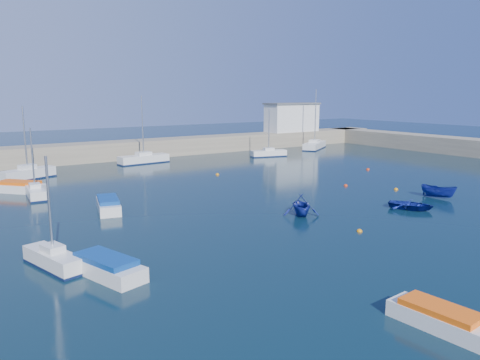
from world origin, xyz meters
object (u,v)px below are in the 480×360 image
motorboat_1 (108,205)px  sailboat_6 (144,159)px  sailboat_8 (315,145)px  motorboat_2 (19,187)px  harbor_office (292,118)px  sailboat_5 (28,173)px  sailboat_7 (269,153)px  dinghy_right (438,192)px  dinghy_center (411,205)px  sailboat_1 (53,259)px  motorboat_0 (106,266)px  dinghy_left (301,205)px  sailboat_3 (35,192)px  motorboat_3 (440,318)px

motorboat_1 → sailboat_6: bearing=74.9°
sailboat_8 → motorboat_2: (-49.48, -11.17, -0.12)m
harbor_office → sailboat_5: (-47.55, -10.44, -4.44)m
sailboat_5 → harbor_office: bearing=-100.1°
motorboat_1 → sailboat_5: bearing=111.5°
sailboat_7 → dinghy_right: 32.41m
dinghy_center → motorboat_1: bearing=120.8°
sailboat_1 → motorboat_2: sailboat_1 is taller
motorboat_0 → dinghy_center: motorboat_0 is taller
harbor_office → motorboat_0: (-49.42, -43.69, -4.58)m
dinghy_left → dinghy_right: dinghy_left is taller
motorboat_1 → sailboat_1: bearing=-108.2°
dinghy_right → sailboat_3: bearing=130.7°
harbor_office → dinghy_left: size_ratio=3.08×
sailboat_5 → motorboat_0: bearing=154.3°
dinghy_right → motorboat_2: bearing=127.3°
dinghy_center → dinghy_right: (5.75, 1.27, 0.25)m
motorboat_0 → dinghy_right: dinghy_right is taller
motorboat_0 → sailboat_3: bearing=71.5°
dinghy_center → dinghy_right: bearing=-14.3°
motorboat_0 → sailboat_5: bearing=70.0°
harbor_office → motorboat_1: bearing=-146.2°
sailboat_5 → dinghy_left: bearing=-175.4°
sailboat_5 → sailboat_6: 16.26m
motorboat_0 → sailboat_6: bearing=48.1°
motorboat_1 → dinghy_center: size_ratio=1.37×
sailboat_5 → dinghy_left: 33.11m
harbor_office → sailboat_3: size_ratio=1.54×
dinghy_center → dinghy_right: dinghy_right is taller
sailboat_7 → dinghy_center: size_ratio=2.04×
sailboat_6 → sailboat_7: sailboat_6 is taller
sailboat_1 → sailboat_6: 39.91m
harbor_office → sailboat_3: harbor_office is taller
sailboat_3 → dinghy_left: size_ratio=2.00×
sailboat_5 → sailboat_8: 47.56m
sailboat_8 → dinghy_left: bearing=102.5°
sailboat_5 → motorboat_3: 47.14m
sailboat_1 → sailboat_7: bearing=23.7°
sailboat_1 → dinghy_right: 33.75m
harbor_office → dinghy_center: 49.70m
sailboat_6 → dinghy_left: size_ratio=2.86×
harbor_office → motorboat_2: size_ratio=1.91×
sailboat_1 → motorboat_0: (2.06, -2.77, -0.01)m
sailboat_1 → motorboat_0: bearing=-68.3°
motorboat_0 → motorboat_2: 26.01m
sailboat_7 → sailboat_8: size_ratio=0.71×
sailboat_3 → dinghy_center: size_ratio=1.80×
harbor_office → sailboat_6: (-31.86, -6.17, -4.46)m
harbor_office → sailboat_5: sailboat_5 is taller
sailboat_5 → sailboat_7: sailboat_5 is taller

